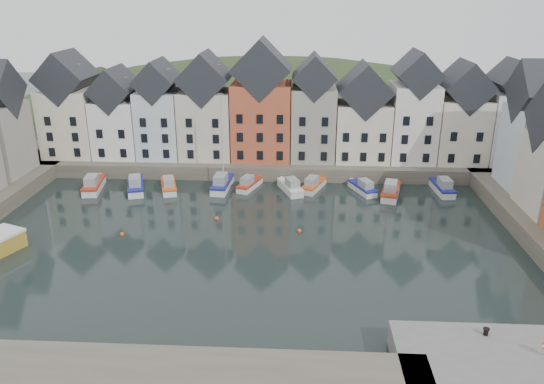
{
  "coord_description": "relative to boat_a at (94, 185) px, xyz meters",
  "views": [
    {
      "loc": [
        5.88,
        -50.21,
        25.71
      ],
      "look_at": [
        2.81,
        6.0,
        4.47
      ],
      "focal_mm": 35.0,
      "sensor_mm": 36.0,
      "label": 1
    }
  ],
  "objects": [
    {
      "name": "mooring_bollard",
      "position": [
        42.43,
        -33.72,
        1.54
      ],
      "size": [
        0.48,
        0.48,
        0.56
      ],
      "color": "black",
      "rests_on": "near_quay"
    },
    {
      "name": "boat_f",
      "position": [
        27.27,
        0.87,
        -0.08
      ],
      "size": [
        3.9,
        6.32,
        2.32
      ],
      "rotation": [
        0.0,
        0.0,
        0.36
      ],
      "color": "silver",
      "rests_on": "ground"
    },
    {
      "name": "far_terrace",
      "position": [
        25.78,
        10.78,
        8.11
      ],
      "size": [
        72.37,
        8.16,
        17.78
      ],
      "color": "#EEE2C7",
      "rests_on": "far_quay"
    },
    {
      "name": "boat_j",
      "position": [
        48.05,
        1.81,
        -0.04
      ],
      "size": [
        2.46,
        6.49,
        2.44
      ],
      "rotation": [
        0.0,
        0.0,
        0.08
      ],
      "color": "silver",
      "rests_on": "ground"
    },
    {
      "name": "far_quay",
      "position": [
        22.57,
        12.78,
        0.23
      ],
      "size": [
        90.0,
        16.0,
        2.0
      ],
      "primitive_type": "cube",
      "color": "#554F41",
      "rests_on": "ground"
    },
    {
      "name": "near_quay",
      "position": [
        44.57,
        -37.22,
        0.23
      ],
      "size": [
        18.0,
        10.0,
        2.0
      ],
      "primitive_type": "cube",
      "color": "#60605E",
      "rests_on": "ground"
    },
    {
      "name": "ground",
      "position": [
        22.57,
        -17.22,
        -0.77
      ],
      "size": [
        260.0,
        260.0,
        0.0
      ],
      "primitive_type": "plane",
      "color": "black",
      "rests_on": "ground"
    },
    {
      "name": "boat_b",
      "position": [
        5.9,
        0.01,
        0.01
      ],
      "size": [
        4.0,
        7.12,
        2.61
      ],
      "rotation": [
        0.0,
        0.0,
        0.3
      ],
      "color": "silver",
      "rests_on": "ground"
    },
    {
      "name": "boat_h",
      "position": [
        37.21,
        1.21,
        -0.13
      ],
      "size": [
        3.75,
        5.85,
        2.16
      ],
      "rotation": [
        0.0,
        0.0,
        0.39
      ],
      "color": "silver",
      "rests_on": "ground"
    },
    {
      "name": "near_wall",
      "position": [
        12.57,
        -39.22,
        0.23
      ],
      "size": [
        50.0,
        6.0,
        2.0
      ],
      "primitive_type": "cube",
      "color": "#554F41",
      "rests_on": "ground"
    },
    {
      "name": "hillside",
      "position": [
        22.59,
        38.77,
        -18.73
      ],
      "size": [
        153.6,
        70.4,
        64.0
      ],
      "color": "#2C381C",
      "rests_on": "ground"
    },
    {
      "name": "boat_a",
      "position": [
        0.0,
        0.0,
        0.0
      ],
      "size": [
        3.1,
        6.97,
        2.58
      ],
      "rotation": [
        0.0,
        0.0,
        0.15
      ],
      "color": "silver",
      "rests_on": "ground"
    },
    {
      "name": "boat_c",
      "position": [
        10.42,
        0.45,
        -0.07
      ],
      "size": [
        3.55,
        6.37,
        2.34
      ],
      "rotation": [
        0.0,
        0.0,
        0.29
      ],
      "color": "silver",
      "rests_on": "ground"
    },
    {
      "name": "boat_e",
      "position": [
        21.47,
        1.88,
        -0.13
      ],
      "size": [
        3.47,
        5.81,
        2.13
      ],
      "rotation": [
        0.0,
        0.0,
        -0.34
      ],
      "color": "silver",
      "rests_on": "ground"
    },
    {
      "name": "boat_i",
      "position": [
        40.74,
        -0.17,
        0.0
      ],
      "size": [
        3.67,
        7.04,
        2.58
      ],
      "rotation": [
        0.0,
        0.0,
        -0.25
      ],
      "color": "silver",
      "rests_on": "ground"
    },
    {
      "name": "mooring_buoys",
      "position": [
        18.57,
        -11.89,
        -0.62
      ],
      "size": [
        20.5,
        5.5,
        0.5
      ],
      "color": "#D95019",
      "rests_on": "ground"
    },
    {
      "name": "boat_d",
      "position": [
        17.73,
        1.38,
        0.08
      ],
      "size": [
        2.61,
        7.01,
        13.14
      ],
      "rotation": [
        0.0,
        0.0,
        -0.07
      ],
      "color": "silver",
      "rests_on": "ground"
    },
    {
      "name": "boat_g",
      "position": [
        30.41,
        1.9,
        -0.1
      ],
      "size": [
        3.81,
        6.1,
        2.24
      ],
      "rotation": [
        0.0,
        0.0,
        -0.37
      ],
      "color": "silver",
      "rests_on": "ground"
    }
  ]
}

